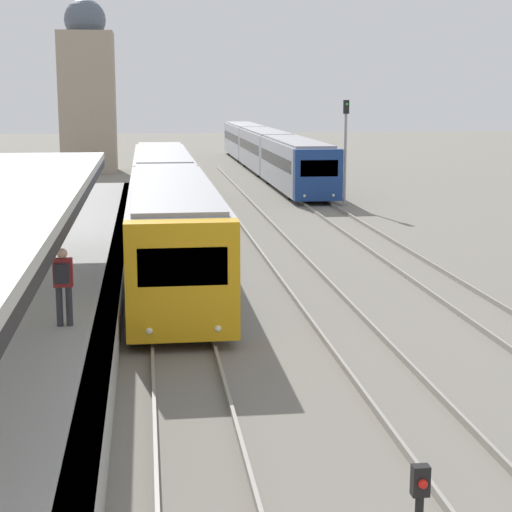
# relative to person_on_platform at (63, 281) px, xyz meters

# --- Properties ---
(person_on_platform) EXTENTS (0.40, 0.40, 1.66)m
(person_on_platform) POSITION_rel_person_on_platform_xyz_m (0.00, 0.00, 0.00)
(person_on_platform) COLOR #2D2D33
(person_on_platform) RESTS_ON station_platform
(train_near) EXTENTS (2.62, 29.73, 3.14)m
(train_near) POSITION_rel_person_on_platform_xyz_m (2.54, 15.90, -0.27)
(train_near) COLOR gold
(train_near) RESTS_ON ground_plane
(train_far) EXTENTS (2.57, 40.30, 3.09)m
(train_far) POSITION_rel_person_on_platform_xyz_m (10.72, 46.05, -0.30)
(train_far) COLOR navy
(train_far) RESTS_ON ground_plane
(signal_mast_far) EXTENTS (0.28, 0.29, 5.49)m
(signal_mast_far) POSITION_rel_person_on_platform_xyz_m (12.10, 25.92, 1.41)
(signal_mast_far) COLOR gray
(signal_mast_far) RESTS_ON ground_plane
(distant_domed_building) EXTENTS (4.00, 4.00, 12.58)m
(distant_domed_building) POSITION_rel_person_on_platform_xyz_m (-2.39, 47.65, 3.96)
(distant_domed_building) COLOR gray
(distant_domed_building) RESTS_ON ground_plane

